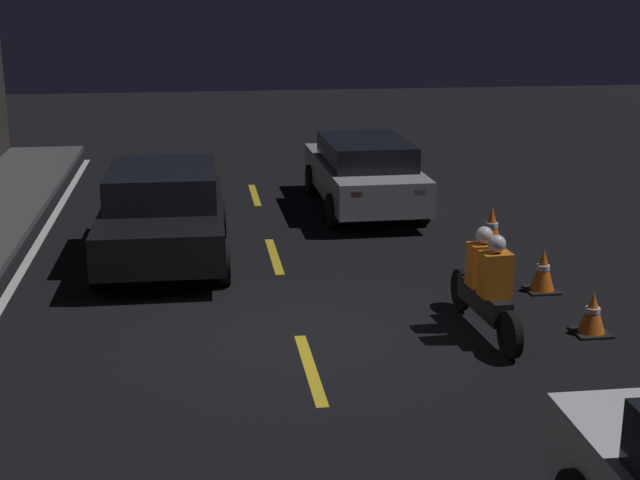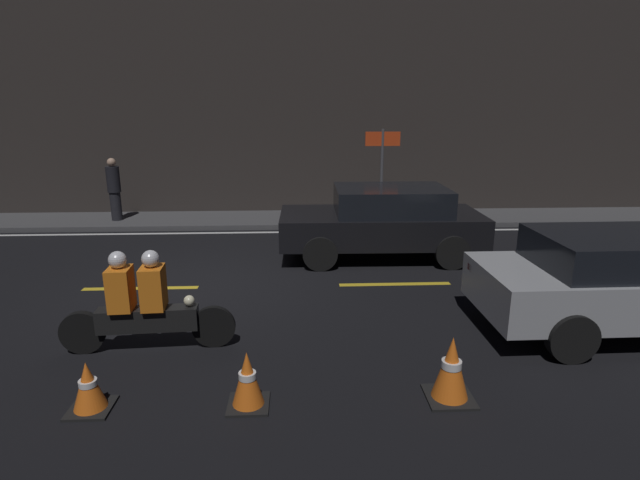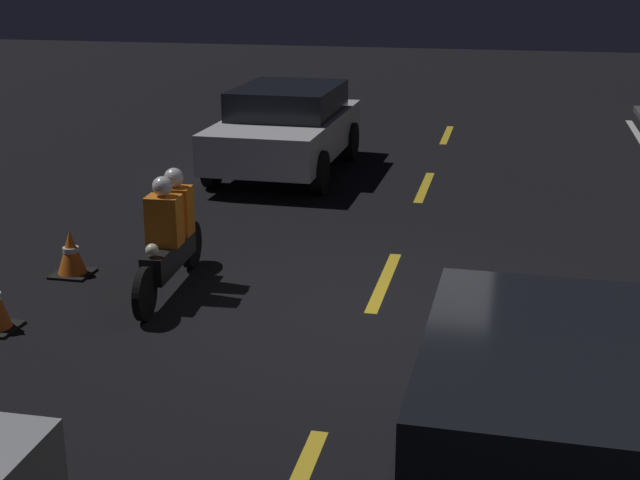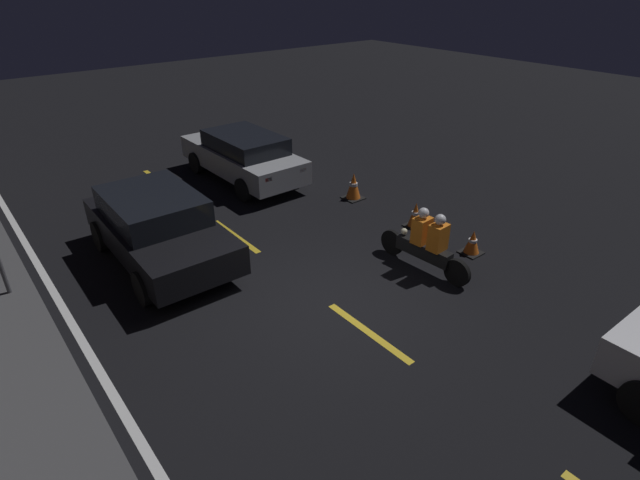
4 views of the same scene
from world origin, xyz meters
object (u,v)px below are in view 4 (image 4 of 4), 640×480
(hatchback_silver, at_px, (243,155))
(van_black, at_px, (158,226))
(motorcycle, at_px, (427,243))
(traffic_cone_near, at_px, (472,242))
(traffic_cone_mid, at_px, (415,215))
(traffic_cone_far, at_px, (353,186))

(hatchback_silver, bearing_deg, van_black, 126.78)
(hatchback_silver, bearing_deg, motorcycle, -178.19)
(traffic_cone_near, xyz_separation_m, traffic_cone_mid, (1.65, -0.00, 0.04))
(motorcycle, relative_size, traffic_cone_near, 4.06)
(hatchback_silver, distance_m, traffic_cone_near, 7.08)
(hatchback_silver, xyz_separation_m, traffic_cone_far, (-3.04, -1.58, -0.40))
(traffic_cone_near, bearing_deg, hatchback_silver, 13.16)
(hatchback_silver, relative_size, traffic_cone_mid, 7.06)
(van_black, distance_m, traffic_cone_near, 6.72)
(motorcycle, xyz_separation_m, traffic_cone_near, (-0.19, -1.33, -0.37))
(hatchback_silver, distance_m, motorcycle, 6.69)
(van_black, height_order, hatchback_silver, van_black)
(motorcycle, xyz_separation_m, traffic_cone_mid, (1.46, -1.33, -0.33))
(van_black, xyz_separation_m, traffic_cone_mid, (-2.34, -5.39, -0.49))
(hatchback_silver, height_order, motorcycle, hatchback_silver)
(van_black, bearing_deg, traffic_cone_mid, 67.40)
(motorcycle, height_order, traffic_cone_mid, motorcycle)
(van_black, distance_m, traffic_cone_mid, 5.90)
(traffic_cone_near, bearing_deg, traffic_cone_far, 0.45)
(hatchback_silver, xyz_separation_m, traffic_cone_near, (-6.88, -1.61, -0.49))
(van_black, xyz_separation_m, hatchback_silver, (2.88, -3.78, -0.03))
(traffic_cone_near, bearing_deg, motorcycle, 81.85)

